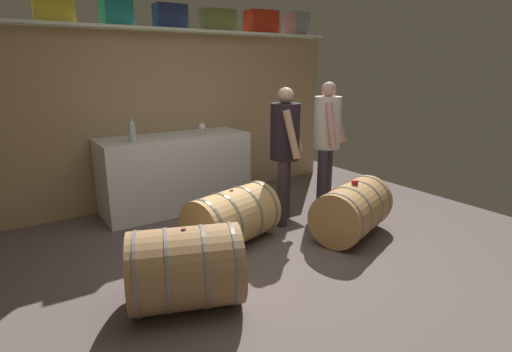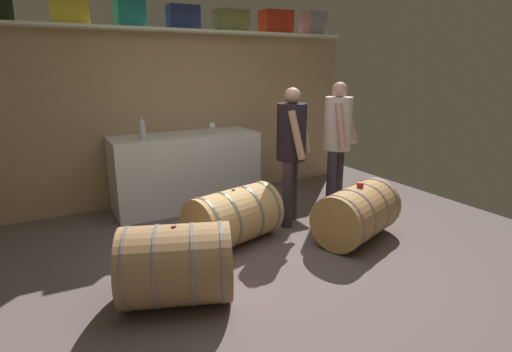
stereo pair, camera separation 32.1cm
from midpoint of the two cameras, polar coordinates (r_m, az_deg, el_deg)
ground_plane at (r=4.06m, az=1.38°, el=-10.06°), size 6.07×8.10×0.02m
back_wall_panel at (r=5.38m, az=-8.41°, el=8.11°), size 4.87×0.10×2.13m
high_shelf_board at (r=5.22m, az=-8.30°, el=19.82°), size 4.48×0.40×0.03m
toolcase_yellow at (r=4.94m, az=-23.38°, el=21.30°), size 0.37×0.29×0.35m
toolcase_teal at (r=5.05m, az=-15.73°, el=21.75°), size 0.31×0.28×0.35m
toolcase_navy at (r=5.22m, az=-8.52°, el=21.50°), size 0.37×0.24×0.28m
toolcase_olive at (r=5.48m, az=-1.79°, el=21.28°), size 0.42×0.30×0.26m
toolcase_red at (r=5.81m, az=4.57°, el=21.07°), size 0.43×0.29×0.29m
toolcase_grey at (r=6.16m, az=9.68°, el=20.67°), size 0.31×0.31×0.31m
work_cabinet at (r=5.08m, az=-8.20°, el=0.75°), size 1.79×0.67×0.93m
wine_bottle_clear at (r=4.65m, az=-14.06°, el=6.45°), size 0.08×0.08×0.27m
wine_glass at (r=4.93m, az=-4.41°, el=7.10°), size 0.08×0.08×0.15m
wine_barrel_near at (r=4.26m, az=16.35°, el=-5.15°), size 1.04×0.83×0.58m
wine_barrel_far at (r=3.08m, az=-8.37°, el=-12.47°), size 0.97×0.84×0.62m
wine_barrel_flank at (r=4.02m, az=-0.91°, el=-5.84°), size 1.02×0.77×0.57m
tasting_cup at (r=4.18m, az=16.80°, el=-1.19°), size 0.07×0.07×0.04m
winemaker_pouring at (r=4.96m, az=13.45°, el=5.96°), size 0.49×0.43×1.56m
visitor_tasting at (r=4.39m, az=7.24°, el=4.78°), size 0.45×0.46×1.52m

